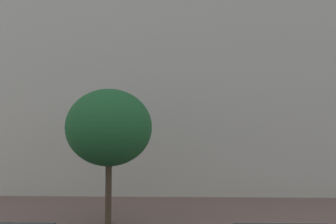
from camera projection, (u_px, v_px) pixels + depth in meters
name	position (u px, v px, depth m)	size (l,w,h in m)	color
landmark_building	(176.00, 35.00, 29.30)	(30.20, 12.78, 35.11)	beige
tree_curb_far	(109.00, 128.00, 15.84)	(3.70, 3.70, 5.76)	#4C3823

